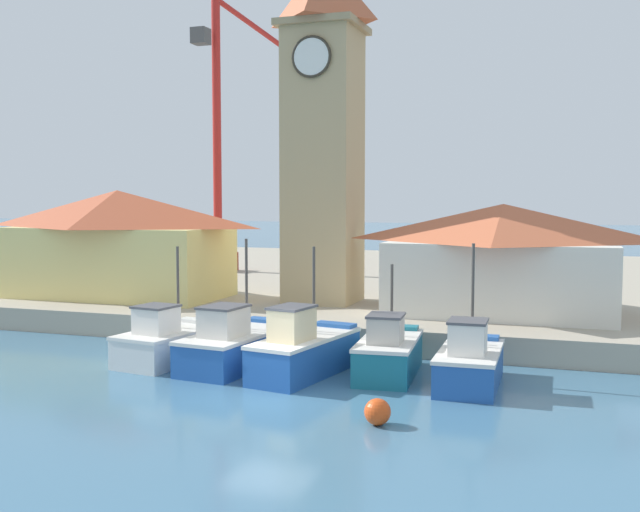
% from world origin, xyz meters
% --- Properties ---
extents(ground_plane, '(300.00, 300.00, 0.00)m').
position_xyz_m(ground_plane, '(0.00, 0.00, 0.00)').
color(ground_plane, teal).
extents(quay_wharf, '(120.00, 40.00, 1.00)m').
position_xyz_m(quay_wharf, '(0.00, 26.46, 0.50)').
color(quay_wharf, '#A89E89').
rests_on(quay_wharf, ground).
extents(fishing_boat_far_left, '(2.67, 4.38, 4.10)m').
position_xyz_m(fishing_boat_far_left, '(-5.21, 3.15, 0.73)').
color(fishing_boat_far_left, silver).
rests_on(fishing_boat_far_left, ground).
extents(fishing_boat_left_outer, '(2.63, 5.26, 4.41)m').
position_xyz_m(fishing_boat_left_outer, '(-2.61, 3.25, 0.77)').
color(fishing_boat_left_outer, '#2356A8').
rests_on(fishing_boat_left_outer, ground).
extents(fishing_boat_left_inner, '(2.59, 5.04, 4.22)m').
position_xyz_m(fishing_boat_left_inner, '(0.04, 2.80, 0.83)').
color(fishing_boat_left_inner, '#2356A8').
rests_on(fishing_boat_left_inner, ground).
extents(fishing_boat_mid_left, '(2.15, 4.35, 3.64)m').
position_xyz_m(fishing_boat_mid_left, '(2.68, 3.72, 0.76)').
color(fishing_boat_mid_left, '#196B7F').
rests_on(fishing_boat_mid_left, ground).
extents(fishing_boat_center, '(2.01, 4.24, 4.42)m').
position_xyz_m(fishing_boat_center, '(5.39, 3.20, 0.74)').
color(fishing_boat_center, '#2356A8').
rests_on(fishing_boat_center, ground).
extents(clock_tower, '(3.62, 3.62, 17.35)m').
position_xyz_m(clock_tower, '(-2.65, 12.81, 9.32)').
color(clock_tower, tan).
rests_on(clock_tower, quay_wharf).
extents(warehouse_left, '(10.81, 5.52, 5.20)m').
position_xyz_m(warehouse_left, '(-12.76, 11.36, 3.67)').
color(warehouse_left, '#E5D17A').
rests_on(warehouse_left, quay_wharf).
extents(warehouse_right, '(9.51, 6.76, 4.59)m').
position_xyz_m(warehouse_right, '(5.52, 12.26, 3.35)').
color(warehouse_right, silver).
rests_on(warehouse_right, quay_wharf).
extents(port_crane_near, '(3.85, 9.53, 17.81)m').
position_xyz_m(port_crane_near, '(-13.83, 24.74, 8.01)').
color(port_crane_near, maroon).
rests_on(port_crane_near, quay_wharf).
extents(mooring_buoy, '(0.70, 0.70, 0.70)m').
position_xyz_m(mooring_buoy, '(3.69, -1.66, 0.35)').
color(mooring_buoy, '#E54C19').
rests_on(mooring_buoy, ground).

